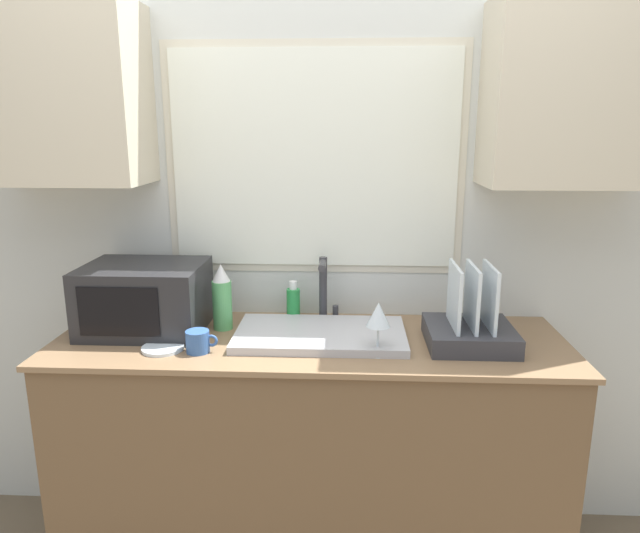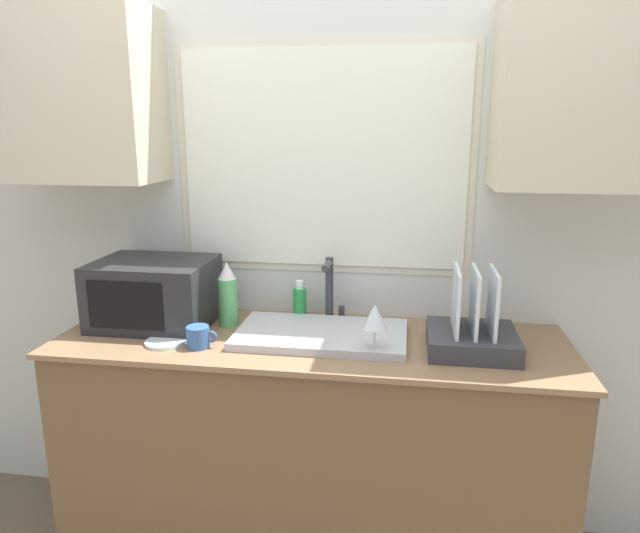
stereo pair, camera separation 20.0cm
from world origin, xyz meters
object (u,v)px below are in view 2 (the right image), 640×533
Objects in this scene: soap_bottle at (300,302)px; microwave at (154,293)px; spray_bottle at (228,295)px; wine_glass at (375,318)px; dish_rack at (472,332)px; faucet at (330,286)px; mug_near_sink at (198,337)px.

microwave is at bearing -165.41° from soap_bottle.
spray_bottle is 0.63m from wine_glass.
spray_bottle is (0.29, 0.03, -0.00)m from microwave.
spray_bottle is at bearing 158.37° from wine_glass.
microwave is 0.29m from spray_bottle.
dish_rack is 1.63× the size of wine_glass.
wine_glass is (0.20, -0.34, -0.01)m from faucet.
spray_bottle is 1.59× the size of soap_bottle.
faucet is 2.32× the size of mug_near_sink.
dish_rack is (0.53, -0.23, -0.08)m from faucet.
dish_rack is 0.36m from wine_glass.
microwave is at bearing 166.80° from wine_glass.
microwave reaches higher than wine_glass.
microwave is 1.46× the size of dish_rack.
mug_near_sink is 0.60× the size of wine_glass.
faucet is at bearing 11.42° from microwave.
mug_near_sink is (-0.42, -0.35, -0.11)m from faucet.
dish_rack is at bearing 18.51° from wine_glass.
faucet is 0.58× the size of microwave.
faucet is at bearing 39.74° from mug_near_sink.
faucet reaches higher than mug_near_sink.
mug_near_sink is (0.26, -0.21, -0.09)m from microwave.
faucet is at bearing 120.16° from wine_glass.
faucet is 0.39m from wine_glass.
soap_bottle is 0.48m from wine_glass.
soap_bottle is at bearing 24.08° from spray_bottle.
wine_glass is (-0.33, -0.11, 0.07)m from dish_rack.
spray_bottle is at bearing -164.10° from faucet.
dish_rack is at bearing -7.49° from spray_bottle.
mug_near_sink is (-0.95, -0.12, -0.03)m from dish_rack.
faucet is at bearing -3.26° from soap_bottle.
soap_bottle is (0.26, 0.12, -0.05)m from spray_bottle.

